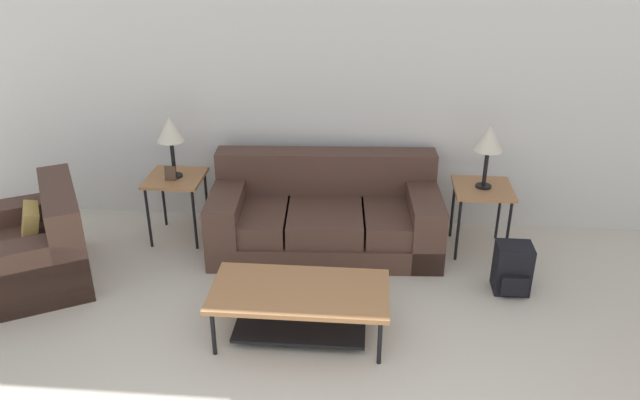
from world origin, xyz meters
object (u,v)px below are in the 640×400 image
armchair (25,252)px  table_lamp_left (170,131)px  coffee_table (300,301)px  side_table_right (482,194)px  backpack (512,269)px  couch (325,217)px  table_lamp_right (489,140)px  side_table_left (176,183)px

armchair → table_lamp_left: (1.04, 0.88, 0.78)m
coffee_table → side_table_right: bearing=43.9°
coffee_table → backpack: 1.82m
couch → table_lamp_right: size_ratio=3.71×
coffee_table → table_lamp_left: bearing=132.8°
armchair → side_table_left: armchair is taller
couch → coffee_table: 1.38m
table_lamp_left → table_lamp_right: same height
couch → side_table_left: (-1.40, 0.05, 0.27)m
backpack → couch: bearing=158.1°
armchair → table_lamp_left: size_ratio=2.56×
coffee_table → table_lamp_left: size_ratio=2.25×
couch → coffee_table: size_ratio=1.65×
table_lamp_right → backpack: (0.18, -0.68, -0.86)m
side_table_left → table_lamp_right: 2.84m
coffee_table → table_lamp_right: table_lamp_right is taller
couch → armchair: couch is taller
couch → side_table_right: (1.40, 0.05, 0.27)m
table_lamp_right → side_table_right: bearing=-90.0°
table_lamp_right → armchair: bearing=-167.0°
armchair → side_table_right: bearing=13.0°
couch → side_table_left: size_ratio=3.38×
side_table_right → armchair: bearing=-167.0°
couch → coffee_table: bearing=-93.3°
side_table_left → side_table_right: 2.80m
table_lamp_right → coffee_table: bearing=-136.1°
couch → table_lamp_left: 1.60m
armchair → coffee_table: (2.36, -0.54, 0.01)m
table_lamp_left → table_lamp_right: size_ratio=1.00×
armchair → table_lamp_left: table_lamp_left is taller
armchair → backpack: 4.02m
table_lamp_left → side_table_left: bearing=-63.4°
coffee_table → side_table_right: (1.48, 1.42, 0.26)m
armchair → table_lamp_right: bearing=13.0°
backpack → side_table_left: bearing=167.1°
side_table_right → backpack: 0.79m
armchair → table_lamp_left: 1.57m
armchair → backpack: bearing=2.9°
coffee_table → side_table_right: size_ratio=2.05×
side_table_left → table_lamp_right: table_lamp_right is taller
coffee_table → side_table_left: size_ratio=2.05×
armchair → side_table_left: 1.39m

